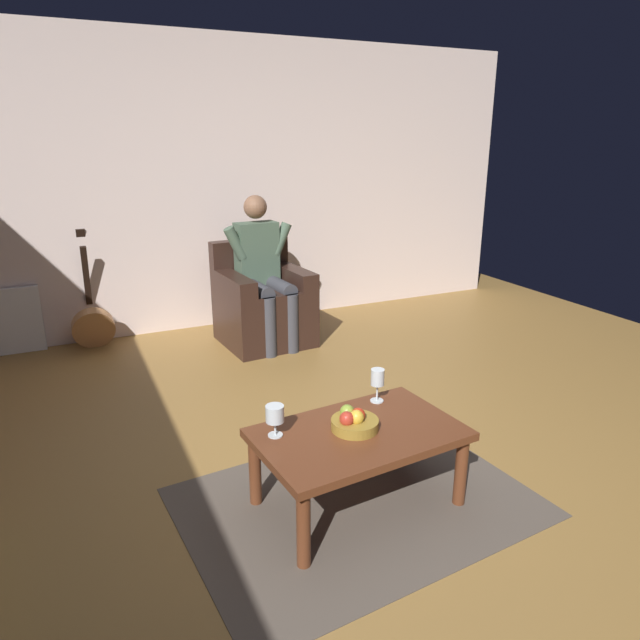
{
  "coord_description": "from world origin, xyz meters",
  "views": [
    {
      "loc": [
        1.36,
        2.11,
        1.73
      ],
      "look_at": [
        -0.11,
        -1.05,
        0.6
      ],
      "focal_mm": 32.02,
      "sensor_mm": 36.0,
      "label": 1
    }
  ],
  "objects_px": {
    "person_seated": "(263,268)",
    "fruit_bowl": "(354,421)",
    "armchair": "(263,306)",
    "coffee_table": "(359,441)",
    "wine_glass_near": "(378,379)",
    "guitar": "(93,323)",
    "wine_glass_far": "(275,416)"
  },
  "relations": [
    {
      "from": "armchair",
      "to": "guitar",
      "type": "xyz_separation_m",
      "value": [
        1.36,
        -0.48,
        -0.11
      ]
    },
    {
      "from": "wine_glass_far",
      "to": "fruit_bowl",
      "type": "height_order",
      "value": "wine_glass_far"
    },
    {
      "from": "armchair",
      "to": "wine_glass_near",
      "type": "bearing_deg",
      "value": 82.0
    },
    {
      "from": "wine_glass_near",
      "to": "fruit_bowl",
      "type": "xyz_separation_m",
      "value": [
        0.25,
        0.21,
        -0.08
      ]
    },
    {
      "from": "guitar",
      "to": "fruit_bowl",
      "type": "relative_size",
      "value": 4.4
    },
    {
      "from": "coffee_table",
      "to": "fruit_bowl",
      "type": "xyz_separation_m",
      "value": [
        0.01,
        -0.03,
        0.1
      ]
    },
    {
      "from": "armchair",
      "to": "fruit_bowl",
      "type": "bearing_deg",
      "value": 76.32
    },
    {
      "from": "person_seated",
      "to": "fruit_bowl",
      "type": "distance_m",
      "value": 2.38
    },
    {
      "from": "armchair",
      "to": "coffee_table",
      "type": "height_order",
      "value": "armchair"
    },
    {
      "from": "guitar",
      "to": "fruit_bowl",
      "type": "bearing_deg",
      "value": 108.85
    },
    {
      "from": "armchair",
      "to": "guitar",
      "type": "relative_size",
      "value": 0.87
    },
    {
      "from": "coffee_table",
      "to": "wine_glass_far",
      "type": "distance_m",
      "value": 0.43
    },
    {
      "from": "coffee_table",
      "to": "guitar",
      "type": "distance_m",
      "value": 3.05
    },
    {
      "from": "guitar",
      "to": "wine_glass_near",
      "type": "bearing_deg",
      "value": 114.89
    },
    {
      "from": "person_seated",
      "to": "wine_glass_far",
      "type": "bearing_deg",
      "value": 67.04
    },
    {
      "from": "coffee_table",
      "to": "fruit_bowl",
      "type": "distance_m",
      "value": 0.1
    },
    {
      "from": "fruit_bowl",
      "to": "wine_glass_near",
      "type": "bearing_deg",
      "value": -139.84
    },
    {
      "from": "armchair",
      "to": "fruit_bowl",
      "type": "relative_size",
      "value": 3.81
    },
    {
      "from": "wine_glass_near",
      "to": "wine_glass_far",
      "type": "height_order",
      "value": "wine_glass_near"
    },
    {
      "from": "armchair",
      "to": "wine_glass_near",
      "type": "relative_size",
      "value": 4.8
    },
    {
      "from": "coffee_table",
      "to": "guitar",
      "type": "xyz_separation_m",
      "value": [
        0.99,
        -2.88,
        -0.13
      ]
    },
    {
      "from": "guitar",
      "to": "wine_glass_near",
      "type": "distance_m",
      "value": 2.93
    },
    {
      "from": "person_seated",
      "to": "coffee_table",
      "type": "relative_size",
      "value": 1.25
    },
    {
      "from": "wine_glass_near",
      "to": "fruit_bowl",
      "type": "distance_m",
      "value": 0.34
    },
    {
      "from": "coffee_table",
      "to": "wine_glass_far",
      "type": "relative_size",
      "value": 6.62
    },
    {
      "from": "wine_glass_far",
      "to": "coffee_table",
      "type": "bearing_deg",
      "value": 161.65
    },
    {
      "from": "fruit_bowl",
      "to": "wine_glass_far",
      "type": "bearing_deg",
      "value": -15.31
    },
    {
      "from": "coffee_table",
      "to": "wine_glass_near",
      "type": "distance_m",
      "value": 0.38
    },
    {
      "from": "person_seated",
      "to": "fruit_bowl",
      "type": "relative_size",
      "value": 5.54
    },
    {
      "from": "coffee_table",
      "to": "fruit_bowl",
      "type": "bearing_deg",
      "value": -61.45
    },
    {
      "from": "coffee_table",
      "to": "guitar",
      "type": "bearing_deg",
      "value": -71.06
    },
    {
      "from": "coffee_table",
      "to": "person_seated",
      "type": "bearing_deg",
      "value": -98.96
    }
  ]
}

